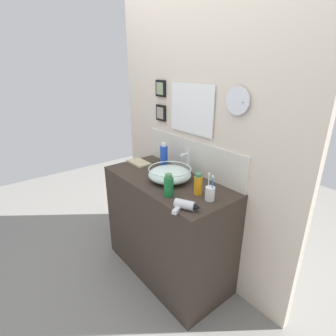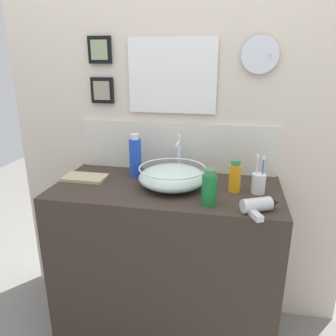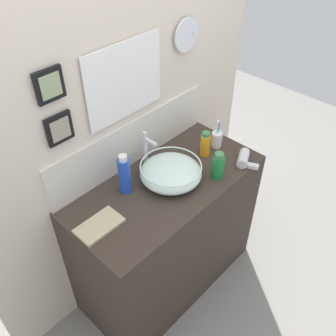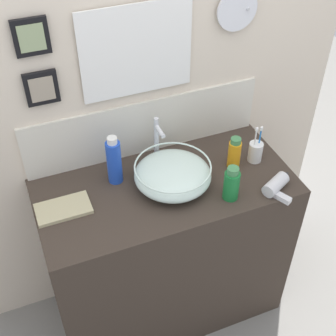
{
  "view_description": "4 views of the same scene",
  "coord_description": "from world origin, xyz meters",
  "px_view_note": "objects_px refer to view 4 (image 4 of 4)",
  "views": [
    {
      "loc": [
        1.5,
        -1.19,
        1.75
      ],
      "look_at": [
        0.01,
        0.0,
        1.0
      ],
      "focal_mm": 28.0,
      "sensor_mm": 36.0,
      "label": 1
    },
    {
      "loc": [
        0.32,
        -1.51,
        1.52
      ],
      "look_at": [
        0.01,
        0.0,
        1.0
      ],
      "focal_mm": 35.0,
      "sensor_mm": 36.0,
      "label": 2
    },
    {
      "loc": [
        -1.09,
        -1.04,
        2.3
      ],
      "look_at": [
        0.01,
        0.0,
        1.0
      ],
      "focal_mm": 40.0,
      "sensor_mm": 36.0,
      "label": 3
    },
    {
      "loc": [
        -0.55,
        -1.4,
        2.32
      ],
      "look_at": [
        0.01,
        0.0,
        1.0
      ],
      "focal_mm": 50.0,
      "sensor_mm": 36.0,
      "label": 4
    }
  ],
  "objects_px": {
    "faucet": "(157,137)",
    "spray_bottle": "(114,161)",
    "lotion_bottle": "(234,153)",
    "hand_towel": "(63,209)",
    "toothbrush_cup": "(255,151)",
    "hair_drier": "(278,184)",
    "glass_bowl_sink": "(173,175)",
    "shampoo_bottle": "(231,184)"
  },
  "relations": [
    {
      "from": "hair_drier",
      "to": "toothbrush_cup",
      "type": "distance_m",
      "value": 0.21
    },
    {
      "from": "toothbrush_cup",
      "to": "glass_bowl_sink",
      "type": "bearing_deg",
      "value": -178.49
    },
    {
      "from": "faucet",
      "to": "toothbrush_cup",
      "type": "xyz_separation_m",
      "value": [
        0.42,
        -0.18,
        -0.08
      ]
    },
    {
      "from": "glass_bowl_sink",
      "to": "hair_drier",
      "type": "distance_m",
      "value": 0.46
    },
    {
      "from": "spray_bottle",
      "to": "hand_towel",
      "type": "bearing_deg",
      "value": -159.68
    },
    {
      "from": "shampoo_bottle",
      "to": "hand_towel",
      "type": "relative_size",
      "value": 0.73
    },
    {
      "from": "spray_bottle",
      "to": "shampoo_bottle",
      "type": "bearing_deg",
      "value": -34.07
    },
    {
      "from": "lotion_bottle",
      "to": "hand_towel",
      "type": "bearing_deg",
      "value": 179.06
    },
    {
      "from": "hair_drier",
      "to": "shampoo_bottle",
      "type": "xyz_separation_m",
      "value": [
        -0.22,
        0.03,
        0.05
      ]
    },
    {
      "from": "toothbrush_cup",
      "to": "spray_bottle",
      "type": "height_order",
      "value": "spray_bottle"
    },
    {
      "from": "glass_bowl_sink",
      "to": "spray_bottle",
      "type": "bearing_deg",
      "value": 152.31
    },
    {
      "from": "faucet",
      "to": "shampoo_bottle",
      "type": "height_order",
      "value": "faucet"
    },
    {
      "from": "hair_drier",
      "to": "lotion_bottle",
      "type": "height_order",
      "value": "lotion_bottle"
    },
    {
      "from": "glass_bowl_sink",
      "to": "spray_bottle",
      "type": "xyz_separation_m",
      "value": [
        -0.23,
        0.12,
        0.06
      ]
    },
    {
      "from": "faucet",
      "to": "spray_bottle",
      "type": "height_order",
      "value": "spray_bottle"
    },
    {
      "from": "glass_bowl_sink",
      "to": "hair_drier",
      "type": "height_order",
      "value": "glass_bowl_sink"
    },
    {
      "from": "toothbrush_cup",
      "to": "spray_bottle",
      "type": "relative_size",
      "value": 0.81
    },
    {
      "from": "faucet",
      "to": "spray_bottle",
      "type": "relative_size",
      "value": 0.95
    },
    {
      "from": "faucet",
      "to": "hand_towel",
      "type": "distance_m",
      "value": 0.52
    },
    {
      "from": "toothbrush_cup",
      "to": "hand_towel",
      "type": "height_order",
      "value": "toothbrush_cup"
    },
    {
      "from": "glass_bowl_sink",
      "to": "lotion_bottle",
      "type": "distance_m",
      "value": 0.31
    },
    {
      "from": "toothbrush_cup",
      "to": "shampoo_bottle",
      "type": "relative_size",
      "value": 1.17
    },
    {
      "from": "hand_towel",
      "to": "hair_drier",
      "type": "bearing_deg",
      "value": -13.9
    },
    {
      "from": "faucet",
      "to": "spray_bottle",
      "type": "distance_m",
      "value": 0.24
    },
    {
      "from": "spray_bottle",
      "to": "hand_towel",
      "type": "height_order",
      "value": "spray_bottle"
    },
    {
      "from": "glass_bowl_sink",
      "to": "hand_towel",
      "type": "height_order",
      "value": "glass_bowl_sink"
    },
    {
      "from": "hair_drier",
      "to": "spray_bottle",
      "type": "height_order",
      "value": "spray_bottle"
    },
    {
      "from": "glass_bowl_sink",
      "to": "toothbrush_cup",
      "type": "xyz_separation_m",
      "value": [
        0.42,
        0.01,
        -0.01
      ]
    },
    {
      "from": "shampoo_bottle",
      "to": "toothbrush_cup",
      "type": "bearing_deg",
      "value": 38.89
    },
    {
      "from": "faucet",
      "to": "toothbrush_cup",
      "type": "height_order",
      "value": "faucet"
    },
    {
      "from": "spray_bottle",
      "to": "glass_bowl_sink",
      "type": "bearing_deg",
      "value": -27.69
    },
    {
      "from": "glass_bowl_sink",
      "to": "faucet",
      "type": "distance_m",
      "value": 0.2
    },
    {
      "from": "spray_bottle",
      "to": "faucet",
      "type": "bearing_deg",
      "value": 16.93
    },
    {
      "from": "hand_towel",
      "to": "toothbrush_cup",
      "type": "bearing_deg",
      "value": -0.77
    },
    {
      "from": "hand_towel",
      "to": "shampoo_bottle",
      "type": "bearing_deg",
      "value": -15.64
    },
    {
      "from": "hair_drier",
      "to": "lotion_bottle",
      "type": "distance_m",
      "value": 0.24
    },
    {
      "from": "faucet",
      "to": "spray_bottle",
      "type": "xyz_separation_m",
      "value": [
        -0.23,
        -0.07,
        -0.02
      ]
    },
    {
      "from": "faucet",
      "to": "lotion_bottle",
      "type": "distance_m",
      "value": 0.36
    },
    {
      "from": "hair_drier",
      "to": "spray_bottle",
      "type": "bearing_deg",
      "value": 153.58
    },
    {
      "from": "glass_bowl_sink",
      "to": "shampoo_bottle",
      "type": "bearing_deg",
      "value": -40.36
    },
    {
      "from": "faucet",
      "to": "shampoo_bottle",
      "type": "xyz_separation_m",
      "value": [
        0.2,
        -0.35,
        -0.05
      ]
    },
    {
      "from": "toothbrush_cup",
      "to": "hand_towel",
      "type": "xyz_separation_m",
      "value": [
        -0.9,
        0.01,
        -0.04
      ]
    }
  ]
}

